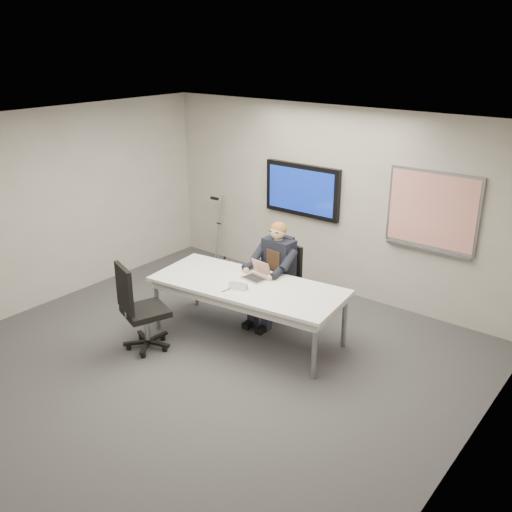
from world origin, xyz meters
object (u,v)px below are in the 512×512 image
Objects in this scene: seated_person at (271,283)px; laptop at (257,274)px; conference_table at (248,290)px; office_chair_far at (282,294)px; office_chair_near at (143,323)px.

seated_person reaches higher than laptop.
office_chair_far is at bearing 86.25° from conference_table.
conference_table is at bearing -75.89° from laptop.
conference_table is 7.70× the size of laptop.
seated_person is 0.42m from laptop.
office_chair_far reaches higher than conference_table.
seated_person is at bearing -82.34° from office_chair_far.
laptop is (-0.02, 0.22, 0.14)m from conference_table.
office_chair_near is at bearing -115.25° from laptop.
seated_person is (-0.01, -0.25, 0.24)m from office_chair_far.
conference_table is at bearing -81.89° from seated_person.
office_chair_near is at bearing -113.80° from seated_person.
office_chair_near is at bearing -136.26° from conference_table.
office_chair_far is 0.35m from seated_person.
seated_person reaches higher than office_chair_far.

